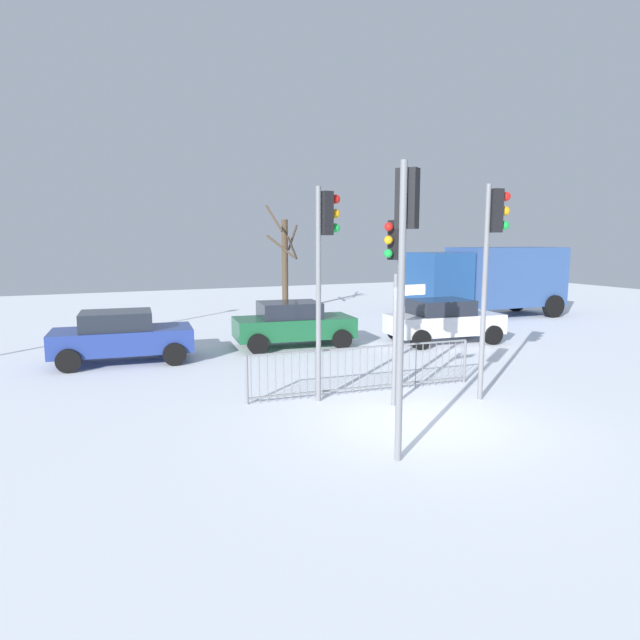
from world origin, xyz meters
TOP-DOWN VIEW (x-y plane):
  - ground_plane at (0.00, 0.00)m, footprint 60.00×60.00m
  - traffic_light_foreground_right at (-1.07, 2.05)m, footprint 0.57×0.34m
  - traffic_light_rear_right at (2.22, 0.70)m, footprint 0.57×0.35m
  - traffic_light_foreground_left at (0.90, 2.39)m, footprint 0.55×0.37m
  - traffic_light_mid_right at (-1.25, -1.37)m, footprint 0.49×0.44m
  - direction_sign_post at (0.18, 1.10)m, footprint 0.79×0.11m
  - pedestrian_guard_railing at (-0.01, 2.22)m, footprint 5.45×0.46m
  - car_white_mid at (5.40, 6.60)m, footprint 3.94×2.22m
  - car_blue_trailing at (-4.79, 7.75)m, footprint 3.94×2.23m
  - car_green_near at (0.48, 7.95)m, footprint 3.97×2.30m
  - delivery_truck at (11.00, 10.90)m, footprint 7.14×2.94m
  - bare_tree_left at (3.39, 16.51)m, footprint 1.63×1.51m

SIDE VIEW (x-z plane):
  - ground_plane at x=0.00m, z-range 0.00..0.00m
  - pedestrian_guard_railing at x=-0.01m, z-range 0.02..1.09m
  - car_white_mid at x=5.40m, z-range 0.03..1.50m
  - car_blue_trailing at x=-4.79m, z-range 0.03..1.50m
  - car_green_near at x=0.48m, z-range 0.03..1.50m
  - direction_sign_post at x=0.18m, z-range 0.18..2.96m
  - delivery_truck at x=11.00m, z-range 0.19..3.29m
  - bare_tree_left at x=3.39m, z-range -0.14..4.94m
  - traffic_light_foreground_left at x=0.90m, z-range 0.93..4.94m
  - traffic_light_foreground_right at x=-1.07m, z-range 1.06..5.62m
  - traffic_light_rear_right at x=2.22m, z-range 1.07..5.69m
  - traffic_light_mid_right at x=-1.25m, z-range 1.08..5.71m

